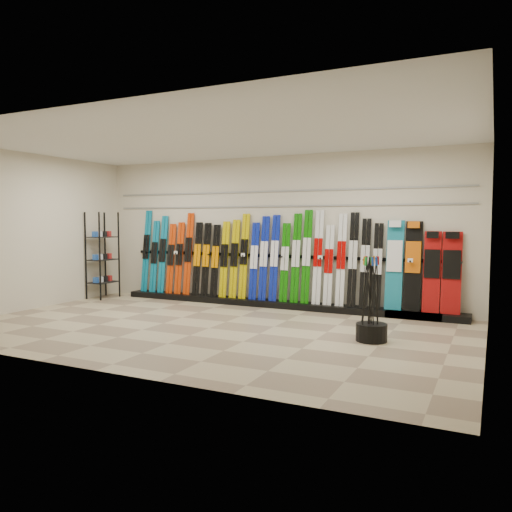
% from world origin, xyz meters
% --- Properties ---
extents(floor, '(8.00, 8.00, 0.00)m').
position_xyz_m(floor, '(0.00, 0.00, 0.00)').
color(floor, '#87735D').
rests_on(floor, ground).
extents(back_wall, '(8.00, 0.00, 8.00)m').
position_xyz_m(back_wall, '(0.00, 2.50, 1.50)').
color(back_wall, beige).
rests_on(back_wall, floor).
extents(left_wall, '(0.00, 5.00, 5.00)m').
position_xyz_m(left_wall, '(-4.00, 0.00, 1.50)').
color(left_wall, beige).
rests_on(left_wall, floor).
extents(right_wall, '(0.00, 5.00, 5.00)m').
position_xyz_m(right_wall, '(4.00, 0.00, 1.50)').
color(right_wall, beige).
rests_on(right_wall, floor).
extents(ceiling, '(8.00, 8.00, 0.00)m').
position_xyz_m(ceiling, '(0.00, 0.00, 3.00)').
color(ceiling, silver).
rests_on(ceiling, back_wall).
extents(ski_rack_base, '(8.00, 0.40, 0.12)m').
position_xyz_m(ski_rack_base, '(0.22, 2.28, 0.06)').
color(ski_rack_base, black).
rests_on(ski_rack_base, floor).
extents(skis, '(5.38, 0.26, 1.82)m').
position_xyz_m(skis, '(-0.44, 2.34, 0.94)').
color(skis, '#096E94').
rests_on(skis, ski_rack_base).
extents(snowboards, '(1.27, 0.25, 1.60)m').
position_xyz_m(snowboards, '(2.92, 2.36, 0.87)').
color(snowboards, '#14728C').
rests_on(snowboards, ski_rack_base).
extents(accessory_rack, '(0.40, 0.60, 1.90)m').
position_xyz_m(accessory_rack, '(-3.75, 1.70, 0.95)').
color(accessory_rack, black).
rests_on(accessory_rack, floor).
extents(pole_bin, '(0.44, 0.44, 0.25)m').
position_xyz_m(pole_bin, '(2.52, 0.27, 0.12)').
color(pole_bin, black).
rests_on(pole_bin, floor).
extents(ski_poles, '(0.29, 0.40, 1.18)m').
position_xyz_m(ski_poles, '(2.49, 0.29, 0.61)').
color(ski_poles, black).
rests_on(ski_poles, pole_bin).
extents(slatwall_rail_0, '(7.60, 0.02, 0.03)m').
position_xyz_m(slatwall_rail_0, '(0.00, 2.48, 2.00)').
color(slatwall_rail_0, gray).
rests_on(slatwall_rail_0, back_wall).
extents(slatwall_rail_1, '(7.60, 0.02, 0.03)m').
position_xyz_m(slatwall_rail_1, '(0.00, 2.48, 2.30)').
color(slatwall_rail_1, gray).
rests_on(slatwall_rail_1, back_wall).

